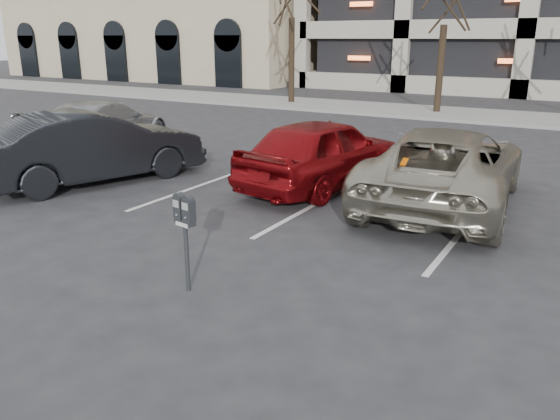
{
  "coord_description": "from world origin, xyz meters",
  "views": [
    {
      "loc": [
        3.18,
        -7.07,
        3.08
      ],
      "look_at": [
        0.04,
        -1.83,
        1.14
      ],
      "focal_mm": 35.0,
      "sensor_mm": 36.0,
      "label": 1
    }
  ],
  "objects_px": {
    "suv_silver": "(445,167)",
    "car_silver": "(102,126)",
    "car_red": "(323,152)",
    "car_dark": "(93,147)",
    "parking_meter": "(185,219)"
  },
  "relations": [
    {
      "from": "parking_meter",
      "to": "suv_silver",
      "type": "distance_m",
      "value": 5.69
    },
    {
      "from": "suv_silver",
      "to": "car_silver",
      "type": "relative_size",
      "value": 1.12
    },
    {
      "from": "car_dark",
      "to": "car_silver",
      "type": "xyz_separation_m",
      "value": [
        -2.48,
        2.44,
        -0.07
      ]
    },
    {
      "from": "car_red",
      "to": "car_dark",
      "type": "height_order",
      "value": "car_dark"
    },
    {
      "from": "car_red",
      "to": "suv_silver",
      "type": "bearing_deg",
      "value": -172.66
    },
    {
      "from": "car_silver",
      "to": "car_dark",
      "type": "bearing_deg",
      "value": 118.93
    },
    {
      "from": "parking_meter",
      "to": "car_red",
      "type": "xyz_separation_m",
      "value": [
        -0.82,
        5.43,
        -0.21
      ]
    },
    {
      "from": "parking_meter",
      "to": "car_dark",
      "type": "bearing_deg",
      "value": 158.78
    },
    {
      "from": "suv_silver",
      "to": "car_dark",
      "type": "height_order",
      "value": "car_dark"
    },
    {
      "from": "car_red",
      "to": "car_dark",
      "type": "bearing_deg",
      "value": 34.07
    },
    {
      "from": "parking_meter",
      "to": "car_red",
      "type": "bearing_deg",
      "value": 108.4
    },
    {
      "from": "suv_silver",
      "to": "car_silver",
      "type": "bearing_deg",
      "value": -6.28
    },
    {
      "from": "car_silver",
      "to": "car_red",
      "type": "bearing_deg",
      "value": 161.67
    },
    {
      "from": "car_dark",
      "to": "suv_silver",
      "type": "bearing_deg",
      "value": -143.62
    },
    {
      "from": "parking_meter",
      "to": "car_silver",
      "type": "height_order",
      "value": "car_silver"
    }
  ]
}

